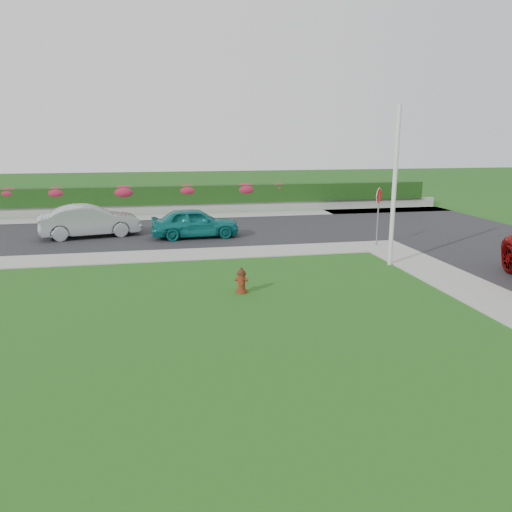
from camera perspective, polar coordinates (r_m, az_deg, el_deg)
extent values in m
plane|color=black|center=(11.84, 1.56, -9.45)|extent=(120.00, 120.00, 0.00)
cube|color=black|center=(25.20, -16.80, 2.36)|extent=(26.00, 8.00, 0.04)
cube|color=gray|center=(20.49, -20.87, -0.40)|extent=(24.00, 2.00, 0.04)
cube|color=gray|center=(22.26, 14.20, 1.12)|extent=(2.00, 2.00, 0.04)
cube|color=gray|center=(30.03, -8.28, 4.50)|extent=(34.00, 2.00, 0.04)
cube|color=gray|center=(31.47, -8.44, 5.41)|extent=(34.00, 0.40, 0.60)
cube|color=black|center=(31.47, -8.50, 6.97)|extent=(32.00, 0.90, 1.10)
cylinder|color=#561B0D|center=(15.20, -1.66, -4.06)|extent=(0.34, 0.34, 0.08)
cylinder|color=#561B0D|center=(15.11, -1.66, -2.98)|extent=(0.23, 0.23, 0.51)
cylinder|color=black|center=(15.04, -1.67, -2.04)|extent=(0.28, 0.28, 0.05)
sphere|color=black|center=(15.04, -1.67, -1.93)|extent=(0.23, 0.23, 0.23)
cylinder|color=black|center=(15.00, -1.67, -1.46)|extent=(0.07, 0.07, 0.07)
cylinder|color=#561B0D|center=(15.11, -2.23, -2.68)|extent=(0.12, 0.13, 0.11)
cylinder|color=#561B0D|center=(15.08, -1.11, -2.71)|extent=(0.12, 0.13, 0.11)
cylinder|color=#561B0D|center=(14.97, -1.73, -3.07)|extent=(0.18, 0.15, 0.15)
imported|color=#0D6967|center=(23.45, -7.00, 3.81)|extent=(4.12, 1.81, 1.38)
imported|color=#989B9F|center=(24.68, -18.45, 3.83)|extent=(4.77, 2.50, 1.50)
cylinder|color=silver|center=(18.68, 15.53, 7.57)|extent=(0.16, 0.16, 5.71)
cylinder|color=slate|center=(22.14, 13.73, 3.97)|extent=(0.06, 0.06, 2.23)
cylinder|color=red|center=(22.00, 13.89, 6.71)|extent=(0.48, 0.48, 0.65)
cylinder|color=white|center=(22.00, 13.89, 6.71)|extent=(0.49, 0.50, 0.69)
ellipsoid|color=#AC1D42|center=(32.45, -26.46, 6.45)|extent=(1.24, 0.80, 0.62)
ellipsoid|color=#AC1D42|center=(31.86, -21.83, 6.74)|extent=(1.38, 0.89, 0.69)
ellipsoid|color=#AC1D42|center=(31.38, -14.84, 7.10)|extent=(1.54, 0.99, 0.77)
ellipsoid|color=#AC1D42|center=(31.36, -7.87, 7.46)|extent=(1.41, 0.91, 0.70)
ellipsoid|color=#AC1D42|center=(31.77, -1.21, 7.65)|extent=(1.44, 0.93, 0.72)
ellipsoid|color=#AC1D42|center=(32.20, 2.54, 7.83)|extent=(1.12, 0.72, 0.56)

